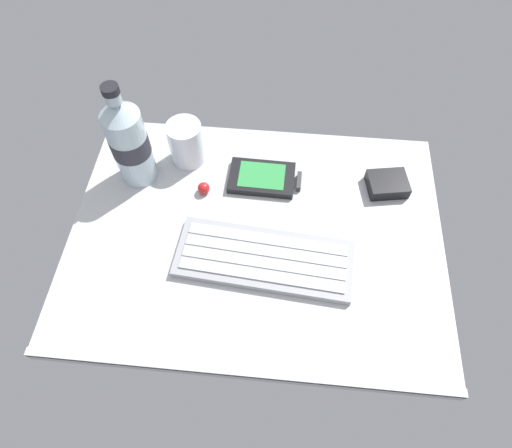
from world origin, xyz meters
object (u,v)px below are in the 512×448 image
object	(u,v)px
keyboard	(264,259)
handheld_device	(265,178)
charger_block	(387,184)
juice_cup	(186,144)
water_bottle	(129,141)
trackball_mouse	(204,188)

from	to	relation	value
keyboard	handheld_device	size ratio (longest dim) A/B	2.30
handheld_device	charger_block	distance (cm)	22.26
juice_cup	water_bottle	distance (cm)	10.91
keyboard	trackball_mouse	distance (cm)	17.82
charger_block	trackball_mouse	xyz separation A→B (cm)	(-33.17, -3.92, -0.10)
keyboard	water_bottle	distance (cm)	30.54
keyboard	charger_block	distance (cm)	27.07
keyboard	trackball_mouse	size ratio (longest dim) A/B	13.53
juice_cup	water_bottle	bearing A→B (deg)	-150.70
juice_cup	charger_block	world-z (taller)	juice_cup
handheld_device	juice_cup	bearing A→B (deg)	164.89
water_bottle	charger_block	xyz separation A→B (cm)	(45.72, 0.96, -7.81)
handheld_device	juice_cup	xyz separation A→B (cm)	(-15.06, 4.07, 3.18)
charger_block	water_bottle	bearing A→B (deg)	-178.79
juice_cup	keyboard	bearing A→B (deg)	-51.95
handheld_device	trackball_mouse	distance (cm)	11.50
water_bottle	trackball_mouse	distance (cm)	15.13
trackball_mouse	juice_cup	bearing A→B (deg)	118.35
trackball_mouse	charger_block	bearing A→B (deg)	6.74
charger_block	juice_cup	bearing A→B (deg)	174.25
handheld_device	charger_block	size ratio (longest dim) A/B	1.85
keyboard	trackball_mouse	bearing A→B (deg)	132.79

